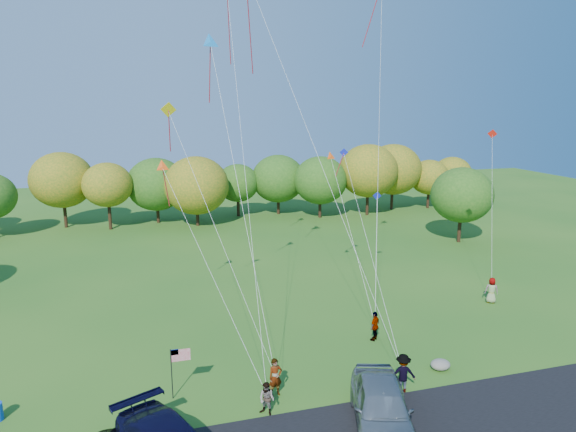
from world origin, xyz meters
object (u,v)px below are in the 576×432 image
at_px(flyer_b, 267,399).
at_px(flyer_c, 403,373).
at_px(minivan_silver, 382,407).
at_px(flyer_a, 275,377).
at_px(flyer_d, 375,326).
at_px(flyer_e, 492,290).

height_order(flyer_b, flyer_c, flyer_c).
bearing_deg(minivan_silver, flyer_a, 152.30).
height_order(flyer_c, flyer_d, flyer_c).
distance_m(flyer_b, flyer_e, 19.92).
bearing_deg(flyer_e, flyer_c, 66.15).
distance_m(flyer_a, flyer_e, 18.66).
distance_m(flyer_c, flyer_d, 5.50).
relative_size(minivan_silver, flyer_d, 3.34).
bearing_deg(flyer_b, flyer_c, 43.32).
xyz_separation_m(flyer_a, flyer_c, (5.92, -1.41, 0.04)).
distance_m(minivan_silver, flyer_d, 8.45).
relative_size(flyer_c, flyer_d, 1.09).
distance_m(minivan_silver, flyer_e, 17.38).
bearing_deg(minivan_silver, flyer_d, 84.63).
distance_m(flyer_a, flyer_b, 1.61).
xyz_separation_m(minivan_silver, flyer_a, (-3.65, 3.77, -0.14)).
bearing_deg(flyer_e, flyer_b, 54.63).
xyz_separation_m(flyer_b, flyer_d, (7.79, 5.38, 0.12)).
relative_size(flyer_d, flyer_e, 0.99).
relative_size(minivan_silver, flyer_c, 3.06).
xyz_separation_m(flyer_a, flyer_d, (7.03, 3.98, -0.04)).
height_order(minivan_silver, flyer_e, minivan_silver).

